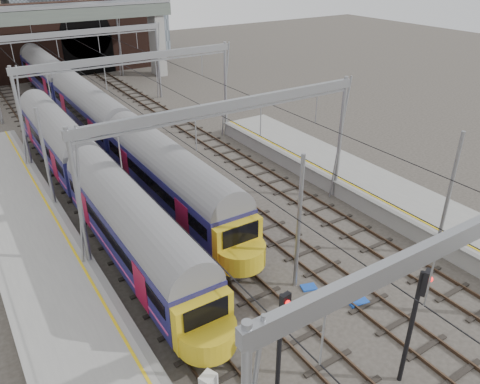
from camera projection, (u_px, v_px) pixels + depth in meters
ground at (322, 308)px, 21.56m from camera, size 160.00×160.00×0.00m
platform_left at (83, 357)px, 18.27m from camera, size 4.32×55.00×1.12m
tracks at (178, 185)px, 32.74m from camera, size 14.40×80.00×0.22m
overhead_line at (134, 73)px, 34.56m from camera, size 16.80×80.00×8.00m
retaining_wall at (57, 42)px, 58.97m from camera, size 28.00×2.75×9.00m
overbridge at (52, 24)px, 52.52m from camera, size 28.00×3.00×9.25m
train_main at (68, 91)px, 45.52m from camera, size 2.69×62.18×4.66m
train_second at (89, 176)px, 28.68m from camera, size 2.56×29.66×4.49m
signal_near_left at (281, 338)px, 15.53m from camera, size 0.39×0.48×5.16m
signal_near_centre at (415, 315)px, 16.41m from camera, size 0.41×0.48×5.29m
equip_cover_a at (309, 287)px, 22.82m from camera, size 0.85×0.71×0.09m
equip_cover_b at (228, 218)px, 28.74m from camera, size 0.85×0.62×0.10m
equip_cover_c at (357, 301)px, 21.90m from camera, size 1.05×0.81×0.11m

